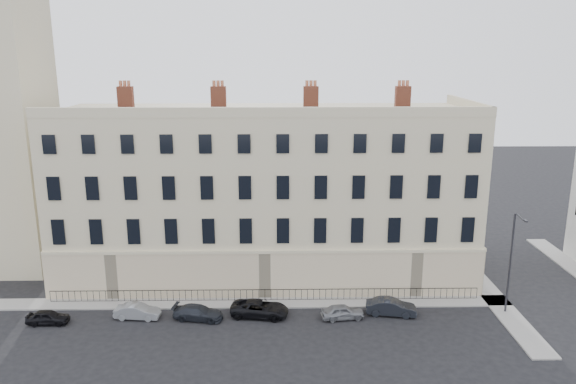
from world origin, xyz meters
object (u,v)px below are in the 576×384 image
(car_a, at_px, (48,317))
(car_f, at_px, (391,307))
(car_d, at_px, (260,309))
(car_e, at_px, (343,312))
(car_b, at_px, (137,311))
(streetlamp, at_px, (511,259))
(car_c, at_px, (198,313))

(car_a, relative_size, car_f, 0.80)
(car_d, xyz_separation_m, car_e, (6.38, -0.54, -0.06))
(car_a, bearing_deg, car_b, -83.47)
(streetlamp, bearing_deg, car_f, -172.44)
(car_f, xyz_separation_m, streetlamp, (9.09, 0.10, 3.88))
(car_a, distance_m, car_f, 26.16)
(car_e, bearing_deg, car_b, 81.66)
(car_f, bearing_deg, car_c, 101.19)
(car_b, xyz_separation_m, car_f, (19.61, 0.24, 0.07))
(car_a, xyz_separation_m, car_f, (26.14, 1.00, 0.11))
(car_a, height_order, car_b, car_b)
(car_d, height_order, streetlamp, streetlamp)
(car_a, height_order, car_d, car_d)
(car_c, bearing_deg, streetlamp, -78.60)
(car_c, xyz_separation_m, streetlamp, (24.01, 0.59, 3.96))
(car_c, xyz_separation_m, car_f, (14.92, 0.50, 0.09))
(car_b, relative_size, car_f, 0.89)
(car_b, bearing_deg, car_c, -87.91)
(car_c, height_order, streetlamp, streetlamp)
(car_d, bearing_deg, car_a, 101.79)
(car_b, height_order, car_c, car_b)
(car_a, distance_m, car_b, 6.57)
(car_c, height_order, car_e, car_e)
(car_f, bearing_deg, car_b, 99.99)
(car_e, bearing_deg, car_a, 83.96)
(car_a, relative_size, streetlamp, 0.38)
(car_d, relative_size, car_e, 1.35)
(car_d, bearing_deg, car_b, 99.59)
(car_a, bearing_deg, streetlamp, -88.30)
(car_a, xyz_separation_m, car_b, (6.53, 0.76, 0.04))
(car_a, relative_size, car_e, 0.95)
(car_e, xyz_separation_m, car_f, (3.84, 0.58, 0.08))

